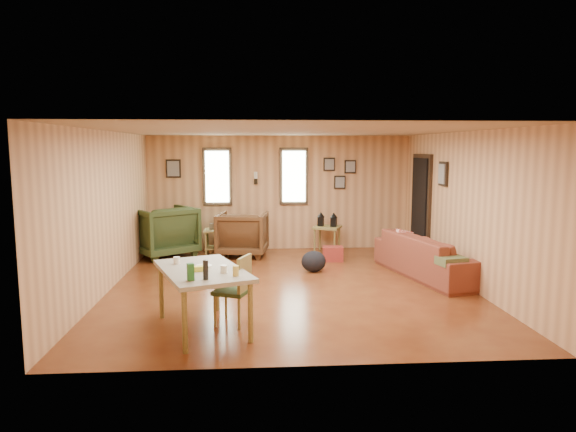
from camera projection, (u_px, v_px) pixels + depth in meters
name	position (u px, v px, depth m)	size (l,w,h in m)	color
room	(299.00, 207.00, 8.17)	(5.54, 6.04, 2.44)	brown
sofa	(432.00, 249.00, 8.59)	(2.40, 0.70, 0.94)	brown
recliner_brown	(243.00, 232.00, 10.22)	(0.94, 0.88, 0.97)	#4B2D16
recliner_green	(164.00, 229.00, 10.14)	(1.08, 1.01, 1.11)	#31411D
end_table	(218.00, 238.00, 10.23)	(0.52, 0.47, 0.66)	olive
side_table	(327.00, 225.00, 10.55)	(0.68, 0.68, 0.84)	olive
cooler	(333.00, 254.00, 9.80)	(0.41, 0.31, 0.27)	maroon
backpack	(314.00, 261.00, 8.91)	(0.52, 0.47, 0.37)	black
sofa_pillows	(427.00, 251.00, 8.23)	(0.70, 1.70, 0.35)	#505731
dining_table	(202.00, 274.00, 6.01)	(1.32, 1.66, 0.95)	#9E9984
dining_chair	(237.00, 286.00, 6.20)	(0.51, 0.51, 0.86)	#31411D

